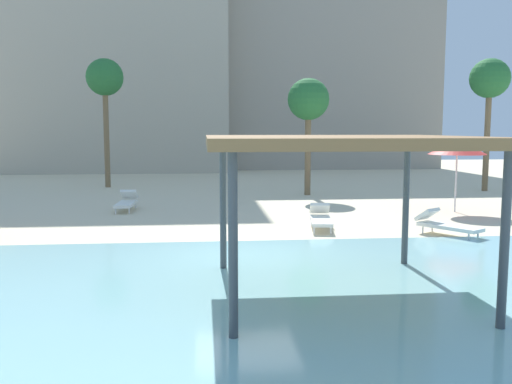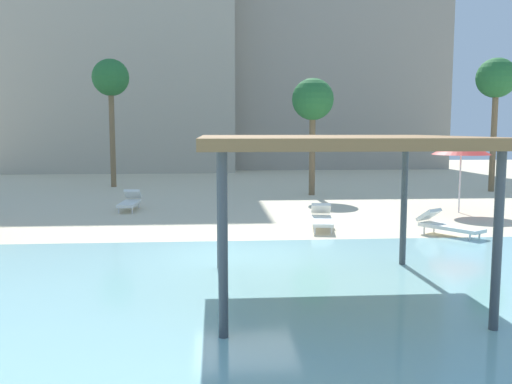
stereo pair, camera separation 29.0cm
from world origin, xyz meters
TOP-DOWN VIEW (x-y plane):
  - ground_plane at (0.00, 0.00)m, footprint 80.00×80.00m
  - lagoon_water at (0.00, -5.25)m, footprint 44.00×13.50m
  - shade_pavilion at (1.41, -3.37)m, footprint 4.73×4.73m
  - beach_umbrella_red_3 at (8.18, 6.26)m, footprint 2.06×2.06m
  - lounge_chair_0 at (2.54, 3.35)m, footprint 0.87×1.96m
  - lounge_chair_1 at (-3.89, 7.77)m, footprint 0.67×1.92m
  - lounge_chair_2 at (5.83, 1.93)m, footprint 1.55×1.91m
  - palm_tree_0 at (-6.02, 16.33)m, footprint 1.90×1.90m
  - palm_tree_1 at (3.76, 11.99)m, footprint 1.90×1.90m
  - palm_tree_2 at (12.79, 12.81)m, footprint 1.90×1.90m
  - hotel_block_0 at (-7.77, 31.01)m, footprint 17.01×11.83m
  - hotel_block_1 at (6.95, 31.81)m, footprint 20.24×8.52m

SIDE VIEW (x-z plane):
  - ground_plane at x=0.00m, z-range 0.00..0.00m
  - lagoon_water at x=0.00m, z-range 0.00..0.04m
  - lounge_chair_0 at x=2.54m, z-range -0.04..0.70m
  - lounge_chair_1 at x=-3.89m, z-range -0.04..0.70m
  - lounge_chair_2 at x=5.83m, z-range -0.04..0.70m
  - beach_umbrella_red_3 at x=8.18m, z-range 1.05..3.74m
  - shade_pavilion at x=1.41m, z-range 1.29..4.18m
  - palm_tree_1 at x=3.76m, z-range 1.61..6.94m
  - palm_tree_2 at x=12.79m, z-range 2.10..8.52m
  - palm_tree_0 at x=-6.02m, z-range 2.19..8.83m
  - hotel_block_1 at x=6.95m, z-range 0.00..18.14m
  - hotel_block_0 at x=-7.77m, z-range 0.00..21.60m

